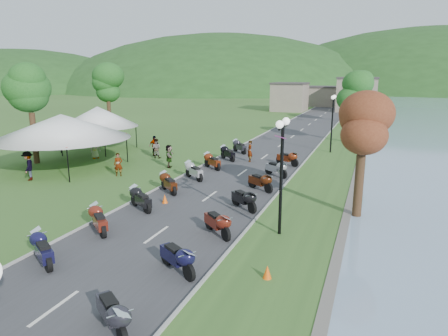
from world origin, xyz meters
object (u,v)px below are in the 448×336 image
(vendor_tent_main, at_px, (63,141))
(pedestrian_b, at_px, (157,158))
(pedestrian_a, at_px, (119,176))
(pedestrian_c, at_px, (30,180))

(vendor_tent_main, height_order, pedestrian_b, vendor_tent_main)
(pedestrian_b, bearing_deg, pedestrian_a, 83.39)
(pedestrian_a, relative_size, pedestrian_b, 0.98)
(vendor_tent_main, height_order, pedestrian_c, vendor_tent_main)
(vendor_tent_main, relative_size, pedestrian_b, 4.02)
(vendor_tent_main, xyz_separation_m, pedestrian_b, (4.65, 5.46, -2.00))
(pedestrian_a, relative_size, pedestrian_c, 0.82)
(vendor_tent_main, distance_m, pedestrian_b, 7.44)
(vendor_tent_main, relative_size, pedestrian_a, 4.10)
(pedestrian_b, xyz_separation_m, pedestrian_c, (-4.21, -9.26, 0.00))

